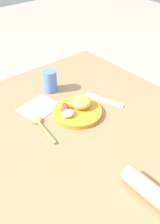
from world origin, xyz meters
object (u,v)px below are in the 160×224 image
spoon (40,124)px  drinking_cup (50,81)px  fork (105,100)px  plate (78,109)px

spoon → drinking_cup: bearing=-36.5°
fork → spoon: 0.32m
plate → fork: bearing=-3.0°
plate → spoon: (-0.17, 0.03, -0.01)m
spoon → drinking_cup: size_ratio=1.78×
plate → drinking_cup: drinking_cup is taller
plate → drinking_cup: size_ratio=1.99×
plate → drinking_cup: bearing=86.6°
plate → drinking_cup: (0.01, 0.22, 0.03)m
fork → spoon: bearing=64.4°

